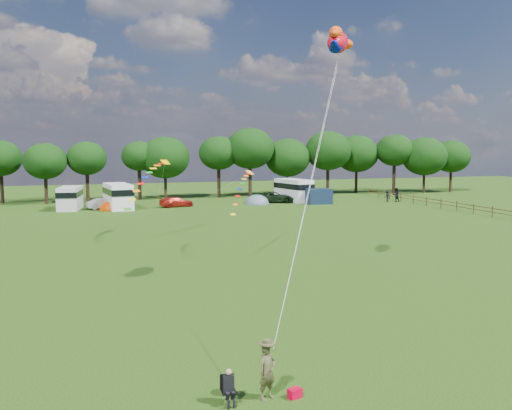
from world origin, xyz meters
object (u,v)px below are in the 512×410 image
object	(u,v)px
campervan_c	(118,195)
fish_kite	(337,42)
tent_orange	(110,210)
car_d	(275,197)
car_b	(104,204)
car_c	(176,202)
tent_greyblue	(257,204)
walker_b	(387,196)
walker_a	(396,195)
campervan_d	(294,189)
kite_flyer	(267,372)
camp_chair	(228,383)
campervan_b	(70,197)

from	to	relation	value
campervan_c	fish_kite	distance (m)	45.05
tent_orange	car_d	bearing A→B (deg)	5.36
car_b	car_c	world-z (taller)	car_b
tent_greyblue	walker_b	size ratio (longest dim) A/B	2.34
campervan_c	walker_a	bearing A→B (deg)	-101.50
car_c	car_d	xyz separation A→B (m)	(13.53, 1.12, 0.12)
car_b	car_c	xyz separation A→B (m)	(8.82, -0.24, -0.03)
car_c	car_d	size ratio (longest dim) A/B	0.77
car_d	walker_b	size ratio (longest dim) A/B	3.54
fish_kite	campervan_d	bearing A→B (deg)	15.67
car_c	walker_b	distance (m)	28.87
kite_flyer	fish_kite	world-z (taller)	fish_kite
camp_chair	walker_a	size ratio (longest dim) A/B	0.57
camp_chair	fish_kite	xyz separation A→B (m)	(9.36, 12.18, 12.60)
car_b	fish_kite	distance (m)	45.87
car_c	car_d	distance (m)	13.58
campervan_c	campervan_d	distance (m)	23.80
car_c	fish_kite	size ratio (longest dim) A/B	1.33
car_d	kite_flyer	size ratio (longest dim) A/B	3.14
car_c	campervan_c	distance (m)	7.20
fish_kite	walker_a	xyz separation A→B (m)	(28.30, 39.49, -12.29)
kite_flyer	fish_kite	xyz separation A→B (m)	(8.13, 12.21, 12.39)
campervan_d	walker_a	distance (m)	13.94
tent_orange	tent_greyblue	bearing A→B (deg)	3.15
camp_chair	car_c	bearing A→B (deg)	87.72
kite_flyer	walker_b	bearing A→B (deg)	34.13
car_c	walker_a	distance (m)	29.74
campervan_b	car_b	bearing A→B (deg)	-94.58
car_d	walker_b	xyz separation A→B (m)	(15.24, -3.36, 0.03)
campervan_c	tent_greyblue	size ratio (longest dim) A/B	1.80
car_d	campervan_d	xyz separation A→B (m)	(3.06, 0.77, 0.90)
car_b	campervan_d	bearing A→B (deg)	-94.14
campervan_d	campervan_b	bearing A→B (deg)	79.90
car_c	kite_flyer	world-z (taller)	kite_flyer
camp_chair	car_b	bearing A→B (deg)	96.87
car_b	walker_b	bearing A→B (deg)	-101.63
car_c	campervan_d	bearing A→B (deg)	-97.11
tent_orange	tent_greyblue	distance (m)	18.88
campervan_d	car_c	bearing A→B (deg)	84.99
walker_b	walker_a	bearing A→B (deg)	119.41
tent_greyblue	camp_chair	size ratio (longest dim) A/B	3.26
car_b	tent_greyblue	bearing A→B (deg)	-98.20
car_d	camp_chair	world-z (taller)	car_d
kite_flyer	camp_chair	distance (m)	1.25
car_c	walker_b	bearing A→B (deg)	-108.07
car_c	kite_flyer	xyz separation A→B (m)	(-6.86, -54.90, 0.24)
car_b	walker_b	size ratio (longest dim) A/B	2.42
car_c	campervan_b	distance (m)	12.80
kite_flyer	campervan_c	bearing A→B (deg)	68.50
tent_orange	walker_b	world-z (taller)	walker_b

